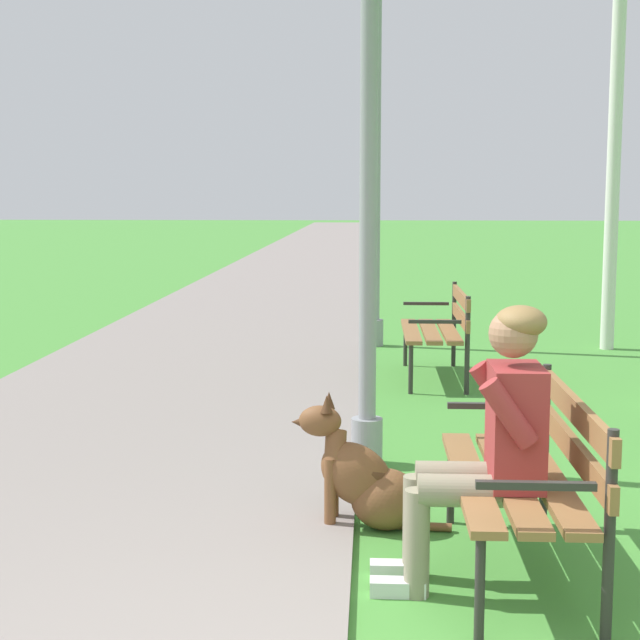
{
  "coord_description": "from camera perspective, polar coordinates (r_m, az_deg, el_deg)",
  "views": [
    {
      "loc": [
        -0.15,
        -2.73,
        1.72
      ],
      "look_at": [
        -0.48,
        3.54,
        0.9
      ],
      "focal_mm": 54.63,
      "sensor_mm": 36.0,
      "label": 1
    }
  ],
  "objects": [
    {
      "name": "park_bench_near",
      "position": [
        4.49,
        12.29,
        -8.33
      ],
      "size": [
        0.55,
        1.5,
        0.85
      ],
      "color": "olive",
      "rests_on": "ground"
    },
    {
      "name": "dog_brown",
      "position": [
        5.06,
        2.68,
        -9.32
      ],
      "size": [
        0.83,
        0.31,
        0.71
      ],
      "color": "brown",
      "rests_on": "ground"
    },
    {
      "name": "paved_path",
      "position": [
        26.83,
        -0.64,
        3.8
      ],
      "size": [
        3.3,
        60.0,
        0.04
      ],
      "primitive_type": "cube",
      "color": "gray",
      "rests_on": "ground"
    },
    {
      "name": "lamp_post_mid",
      "position": [
        10.95,
        3.29,
        10.97
      ],
      "size": [
        0.24,
        0.24,
        4.64
      ],
      "color": "gray",
      "rests_on": "ground"
    },
    {
      "name": "park_bench_mid",
      "position": [
        9.07,
        7.08,
        -0.27
      ],
      "size": [
        0.55,
        1.5,
        0.85
      ],
      "color": "olive",
      "rests_on": "ground"
    },
    {
      "name": "person_seated_on_near_bench",
      "position": [
        4.27,
        9.92,
        -6.75
      ],
      "size": [
        0.74,
        0.49,
        1.25
      ],
      "color": "gray",
      "rests_on": "ground"
    },
    {
      "name": "lamp_post_near",
      "position": [
        6.08,
        2.89,
        13.21
      ],
      "size": [
        0.24,
        0.24,
        4.51
      ],
      "color": "gray",
      "rests_on": "ground"
    }
  ]
}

